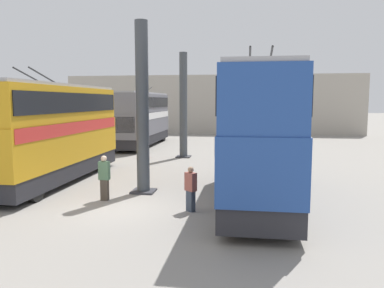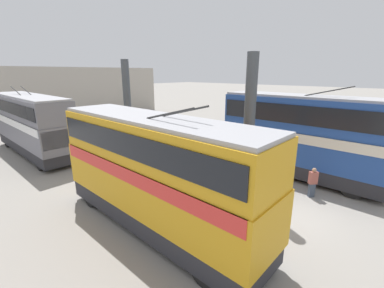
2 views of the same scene
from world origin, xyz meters
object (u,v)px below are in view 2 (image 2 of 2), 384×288
object	(u,v)px
person_aisle_foreground	(262,198)
oil_drum	(104,161)
bus_right_far	(32,121)
person_by_left_row	(313,182)
bus_right_mid	(155,167)
bus_left_near	(301,132)

from	to	relation	value
person_aisle_foreground	oil_drum	world-z (taller)	person_aisle_foreground
bus_right_far	oil_drum	xyz separation A→B (m)	(-6.90, -2.19, -2.29)
person_by_left_row	oil_drum	bearing A→B (deg)	-117.66
bus_right_mid	person_by_left_row	world-z (taller)	bus_right_mid
bus_right_far	oil_drum	distance (m)	7.59
bus_right_far	oil_drum	world-z (taller)	bus_right_far
bus_left_near	bus_right_far	world-z (taller)	bus_left_near
bus_left_near	oil_drum	xyz separation A→B (m)	(10.51, 7.54, -2.49)
person_by_left_row	oil_drum	size ratio (longest dim) A/B	2.00
bus_right_mid	bus_right_far	size ratio (longest dim) A/B	0.91
person_by_left_row	person_aisle_foreground	bearing A→B (deg)	-65.99
person_by_left_row	bus_left_near	bearing A→B (deg)	165.21
bus_right_mid	person_by_left_row	size ratio (longest dim) A/B	6.29
person_aisle_foreground	person_by_left_row	distance (m)	3.79
person_aisle_foreground	oil_drum	bearing A→B (deg)	-168.99
bus_right_far	person_aisle_foreground	world-z (taller)	bus_right_far
bus_left_near	oil_drum	distance (m)	13.17
bus_right_far	person_by_left_row	distance (m)	20.56
person_aisle_foreground	bus_right_mid	bearing A→B (deg)	-125.18
bus_left_near	person_by_left_row	size ratio (longest dim) A/B	6.01
oil_drum	person_by_left_row	bearing A→B (deg)	-157.13
oil_drum	bus_left_near	bearing A→B (deg)	-144.35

